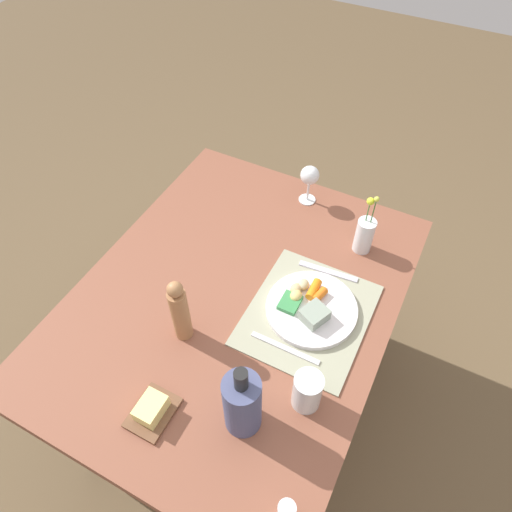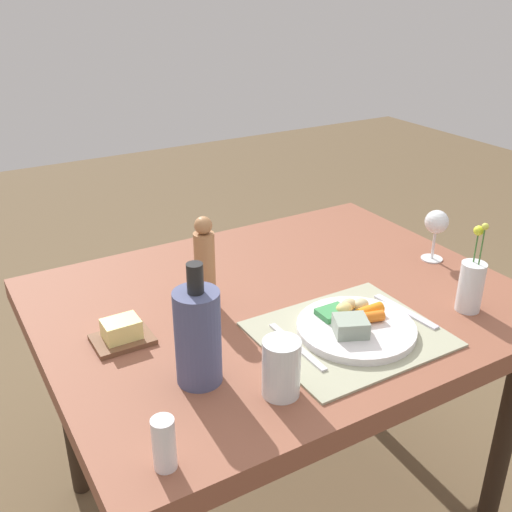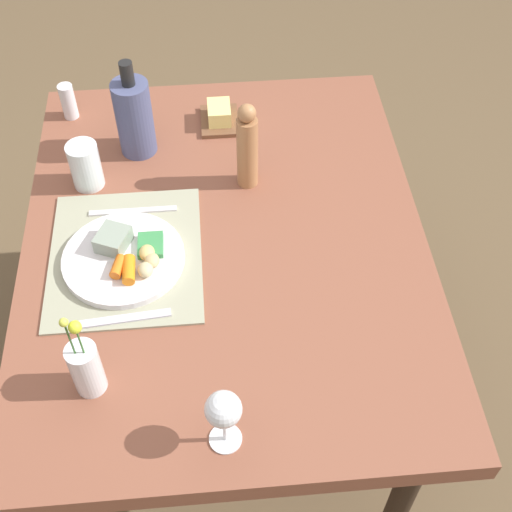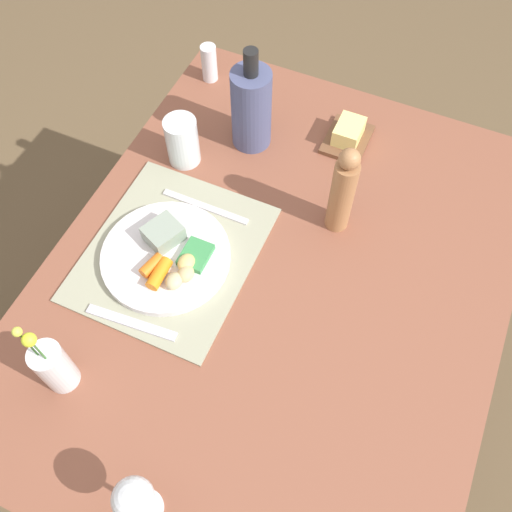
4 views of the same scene
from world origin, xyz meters
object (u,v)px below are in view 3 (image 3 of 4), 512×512
(water_tumbler, at_px, (86,168))
(cooler_bottle, at_px, (134,117))
(dinner_plate, at_px, (125,257))
(knife, at_px, (125,318))
(wine_glass, at_px, (223,411))
(dining_table, at_px, (226,257))
(salt_shaker, at_px, (68,101))
(fork, at_px, (133,211))
(butter_dish, at_px, (219,116))
(pepper_mill, at_px, (247,147))
(flower_vase, at_px, (86,367))

(water_tumbler, xyz_separation_m, cooler_bottle, (-0.12, 0.12, 0.05))
(dinner_plate, height_order, knife, dinner_plate)
(wine_glass, bearing_deg, dining_table, 176.88)
(salt_shaker, bearing_deg, fork, 24.84)
(fork, height_order, cooler_bottle, cooler_bottle)
(dinner_plate, height_order, salt_shaker, salt_shaker)
(salt_shaker, bearing_deg, butter_dish, 81.08)
(knife, xyz_separation_m, wine_glass, (0.28, 0.19, 0.10))
(butter_dish, relative_size, pepper_mill, 0.56)
(cooler_bottle, xyz_separation_m, pepper_mill, (0.15, 0.27, 0.01))
(fork, relative_size, salt_shaker, 2.10)
(knife, distance_m, pepper_mill, 0.50)
(salt_shaker, xyz_separation_m, butter_dish, (0.06, 0.40, -0.03))
(knife, distance_m, water_tumbler, 0.44)
(dining_table, bearing_deg, cooler_bottle, -148.15)
(flower_vase, height_order, cooler_bottle, cooler_bottle)
(butter_dish, bearing_deg, salt_shaker, -98.92)
(dinner_plate, relative_size, butter_dish, 2.09)
(dining_table, distance_m, butter_dish, 0.43)
(pepper_mill, bearing_deg, dinner_plate, -51.11)
(knife, bearing_deg, cooler_bottle, 173.37)
(knife, distance_m, cooler_bottle, 0.55)
(dinner_plate, xyz_separation_m, fork, (-0.15, 0.01, -0.01))
(cooler_bottle, relative_size, wine_glass, 1.75)
(fork, bearing_deg, knife, -1.30)
(salt_shaker, distance_m, pepper_mill, 0.55)
(butter_dish, height_order, pepper_mill, pepper_mill)
(butter_dish, distance_m, pepper_mill, 0.26)
(butter_dish, relative_size, cooler_bottle, 0.50)
(water_tumbler, relative_size, pepper_mill, 0.51)
(knife, xyz_separation_m, salt_shaker, (-0.69, -0.17, 0.04))
(flower_vase, xyz_separation_m, pepper_mill, (-0.54, 0.35, 0.04))
(butter_dish, bearing_deg, dining_table, -1.43)
(wine_glass, bearing_deg, salt_shaker, -159.63)
(knife, relative_size, butter_dish, 1.47)
(butter_dish, xyz_separation_m, cooler_bottle, (0.09, -0.21, 0.08))
(dining_table, distance_m, cooler_bottle, 0.42)
(dining_table, distance_m, water_tumbler, 0.40)
(flower_vase, xyz_separation_m, wine_glass, (0.13, 0.25, 0.04))
(knife, bearing_deg, dinner_plate, 176.81)
(pepper_mill, bearing_deg, cooler_bottle, -118.52)
(salt_shaker, distance_m, wine_glass, 1.04)
(butter_dish, height_order, wine_glass, wine_glass)
(dining_table, relative_size, salt_shaker, 12.02)
(salt_shaker, height_order, wine_glass, wine_glass)
(fork, height_order, knife, same)
(fork, bearing_deg, dining_table, 65.72)
(dining_table, bearing_deg, flower_vase, -37.58)
(knife, height_order, salt_shaker, salt_shaker)
(wine_glass, bearing_deg, knife, -145.73)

